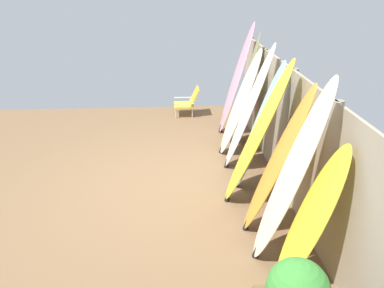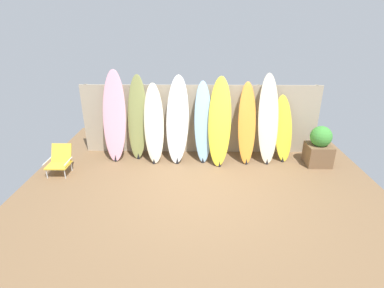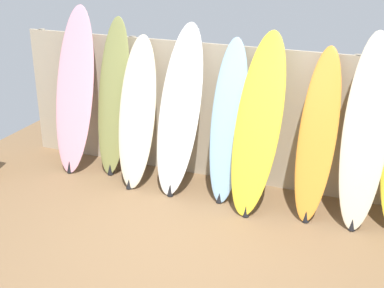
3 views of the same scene
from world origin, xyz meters
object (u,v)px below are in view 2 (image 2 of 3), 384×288
(surfboard_olive_1, at_px, (137,118))
(surfboard_skyblue_4, at_px, (203,123))
(surfboard_pink_0, at_px, (114,117))
(planter_box, at_px, (319,147))
(surfboard_cream_2, at_px, (154,124))
(surfboard_cream_7, at_px, (268,119))
(surfboard_orange_6, at_px, (247,123))
(surfboard_white_3, at_px, (177,120))
(surfboard_yellow_5, at_px, (220,122))
(beach_chair, at_px, (60,160))
(surfboard_yellow_8, at_px, (283,129))

(surfboard_olive_1, xyz_separation_m, surfboard_skyblue_4, (1.64, -0.12, -0.07))
(surfboard_pink_0, height_order, surfboard_olive_1, surfboard_pink_0)
(surfboard_olive_1, relative_size, planter_box, 2.13)
(surfboard_cream_2, height_order, surfboard_cream_7, surfboard_cream_7)
(surfboard_orange_6, height_order, surfboard_cream_7, surfboard_cream_7)
(surfboard_cream_7, distance_m, planter_box, 1.39)
(surfboard_cream_2, distance_m, surfboard_cream_7, 2.79)
(surfboard_white_3, height_order, surfboard_cream_7, surfboard_cream_7)
(surfboard_yellow_5, height_order, beach_chair, surfboard_yellow_5)
(surfboard_olive_1, distance_m, surfboard_white_3, 1.02)
(surfboard_pink_0, height_order, surfboard_white_3, surfboard_pink_0)
(surfboard_pink_0, relative_size, surfboard_orange_6, 1.14)
(surfboard_orange_6, xyz_separation_m, beach_chair, (-4.37, -0.81, -0.63))
(surfboard_yellow_8, bearing_deg, surfboard_yellow_5, -173.61)
(surfboard_yellow_5, height_order, surfboard_yellow_8, surfboard_yellow_5)
(surfboard_yellow_5, xyz_separation_m, beach_chair, (-3.69, -0.72, -0.70))
(surfboard_orange_6, bearing_deg, surfboard_cream_2, -179.42)
(surfboard_olive_1, xyz_separation_m, surfboard_yellow_5, (2.04, -0.23, -0.00))
(surfboard_cream_2, xyz_separation_m, surfboard_white_3, (0.58, 0.03, 0.09))
(surfboard_skyblue_4, bearing_deg, surfboard_orange_6, -1.47)
(surfboard_yellow_5, height_order, surfboard_cream_7, surfboard_cream_7)
(surfboard_olive_1, bearing_deg, surfboard_pink_0, -171.89)
(surfboard_yellow_5, distance_m, surfboard_yellow_8, 1.63)
(surfboard_cream_2, xyz_separation_m, surfboard_skyblue_4, (1.20, 0.05, 0.02))
(surfboard_orange_6, bearing_deg, surfboard_yellow_5, -172.22)
(surfboard_cream_2, xyz_separation_m, surfboard_orange_6, (2.28, 0.02, 0.01))
(surfboard_pink_0, height_order, planter_box, surfboard_pink_0)
(surfboard_yellow_8, bearing_deg, surfboard_olive_1, 179.13)
(surfboard_pink_0, xyz_separation_m, surfboard_cream_7, (3.77, -0.07, -0.03))
(surfboard_skyblue_4, relative_size, surfboard_yellow_8, 1.22)
(beach_chair, xyz_separation_m, planter_box, (6.10, 0.52, 0.14))
(surfboard_white_3, distance_m, surfboard_cream_7, 2.21)
(planter_box, bearing_deg, surfboard_cream_7, 166.89)
(planter_box, bearing_deg, surfboard_olive_1, 174.48)
(surfboard_olive_1, bearing_deg, planter_box, -5.52)
(surfboard_olive_1, distance_m, planter_box, 4.50)
(surfboard_pink_0, xyz_separation_m, surfboard_yellow_5, (2.59, -0.16, -0.06))
(surfboard_white_3, xyz_separation_m, surfboard_yellow_8, (2.63, 0.08, -0.25))
(surfboard_yellow_5, bearing_deg, surfboard_pink_0, 176.53)
(surfboard_white_3, xyz_separation_m, surfboard_skyblue_4, (0.63, 0.02, -0.07))
(beach_chair, bearing_deg, surfboard_white_3, 11.92)
(beach_chair, distance_m, planter_box, 6.12)
(surfboard_white_3, distance_m, planter_box, 3.49)
(surfboard_cream_7, bearing_deg, surfboard_orange_6, 179.81)
(surfboard_cream_2, xyz_separation_m, planter_box, (4.01, -0.26, -0.48))
(surfboard_cream_7, relative_size, surfboard_yellow_8, 1.34)
(surfboard_olive_1, height_order, planter_box, surfboard_olive_1)
(surfboard_orange_6, xyz_separation_m, surfboard_yellow_8, (0.93, 0.09, -0.16))
(surfboard_yellow_5, xyz_separation_m, planter_box, (2.40, -0.19, -0.56))
(surfboard_pink_0, relative_size, surfboard_yellow_8, 1.38)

